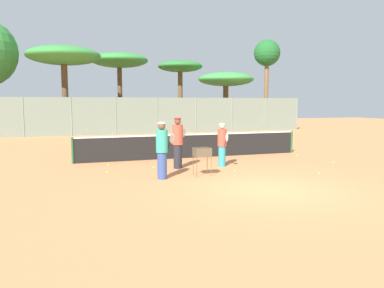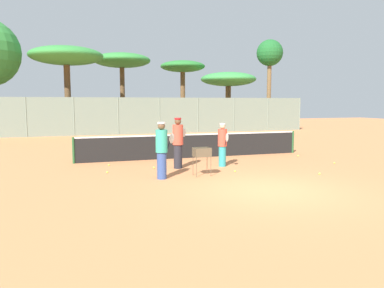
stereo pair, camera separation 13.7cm
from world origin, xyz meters
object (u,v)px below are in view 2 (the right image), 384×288
tennis_net (194,145)px  parked_car (142,122)px  player_white_outfit (222,144)px  player_red_cap (162,150)px  ball_cart (202,155)px  player_yellow_shirt (178,142)px

tennis_net → parked_car: bearing=86.5°
player_white_outfit → player_red_cap: bearing=-56.2°
player_white_outfit → ball_cart: player_white_outfit is taller
player_red_cap → player_yellow_shirt: size_ratio=0.97×
player_white_outfit → tennis_net: bearing=-168.4°
player_white_outfit → parked_car: player_white_outfit is taller
tennis_net → parked_car: size_ratio=2.46×
tennis_net → parked_car: 18.05m
tennis_net → player_red_cap: player_red_cap is taller
tennis_net → parked_car: (1.10, 18.02, 0.10)m
player_white_outfit → player_yellow_shirt: (-1.74, 0.15, 0.11)m
player_white_outfit → player_yellow_shirt: player_yellow_shirt is taller
player_white_outfit → player_yellow_shirt: size_ratio=0.88×
tennis_net → player_yellow_shirt: 2.80m
player_yellow_shirt → parked_car: player_yellow_shirt is taller
tennis_net → player_white_outfit: size_ratio=6.19×
player_white_outfit → ball_cart: size_ratio=1.75×
player_red_cap → parked_car: bearing=42.7°
ball_cart → parked_car: (2.18, 22.03, -0.06)m
player_red_cap → player_yellow_shirt: 2.00m
ball_cart → player_yellow_shirt: bearing=101.8°
ball_cart → player_red_cap: bearing=-177.3°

